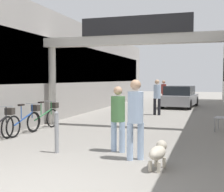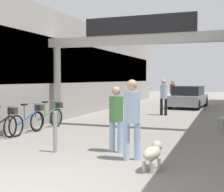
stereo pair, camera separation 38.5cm
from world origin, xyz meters
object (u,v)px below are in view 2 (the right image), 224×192
Objects in this scene: pedestrian_with_dog at (132,114)px; pedestrian_carrying_crate at (164,95)px; pedestrian_companion at (116,115)px; parked_car_silver at (189,97)px; bicycle_black_second at (2,125)px; bicycle_blue_third at (29,120)px; pedestrian_elderly_walking at (173,91)px; bicycle_green_farthest at (49,116)px; dog_on_leash at (153,153)px; bollard_post_metal at (55,131)px.

pedestrian_with_dog is 1.01× the size of pedestrian_carrying_crate.
pedestrian_companion reaches higher than parked_car_silver.
bicycle_black_second and bicycle_blue_third have the same top height.
pedestrian_with_dog is 0.85m from pedestrian_companion.
pedestrian_carrying_crate is 1.04× the size of pedestrian_elderly_walking.
bicycle_black_second is 1.19m from bicycle_blue_third.
pedestrian_elderly_walking is at bearing 76.67° from bicycle_green_farthest.
bicycle_green_farthest is 10.67m from parked_car_silver.
pedestrian_elderly_walking is 0.40× the size of parked_car_silver.
pedestrian_companion is at bearing 135.05° from dog_on_leash.
pedestrian_elderly_walking is at bearing 87.68° from bollard_post_metal.
pedestrian_with_dog is at bearing -11.59° from bicycle_black_second.
bicycle_green_farthest reaches higher than dog_on_leash.
pedestrian_carrying_crate is at bearing 92.34° from pedestrian_companion.
pedestrian_carrying_crate is 1.03× the size of bicycle_green_farthest.
pedestrian_with_dog is at bearing -47.19° from pedestrian_companion.
pedestrian_companion reaches higher than bicycle_green_farthest.
bollard_post_metal reaches higher than bicycle_blue_third.
pedestrian_with_dog is 1.03× the size of bicycle_black_second.
bicycle_green_farthest is at bearing 141.38° from pedestrian_with_dog.
pedestrian_with_dog is 4.54m from bicycle_blue_third.
bicycle_green_farthest is at bearing 86.62° from bicycle_black_second.
bicycle_green_farthest is (0.14, 2.33, 0.00)m from bicycle_black_second.
parked_car_silver is at bearing 82.44° from bollard_post_metal.
bicycle_blue_third is at bearing -115.49° from pedestrian_carrying_crate.
dog_on_leash is 0.74× the size of bollard_post_metal.
bicycle_blue_third is (0.09, 1.18, 0.00)m from bicycle_black_second.
bicycle_black_second is 12.92m from parked_car_silver.
pedestrian_companion reaches higher than dog_on_leash.
pedestrian_elderly_walking is 0.99× the size of bicycle_green_farthest.
bollard_post_metal is 0.24× the size of parked_car_silver.
parked_car_silver reaches higher than bicycle_blue_third.
bicycle_black_second is at bearing -93.38° from bicycle_green_farthest.
dog_on_leash is (1.94, -14.77, -0.62)m from pedestrian_elderly_walking.
bollard_post_metal is at bearing -19.42° from bicycle_black_second.
parked_car_silver is (3.78, 9.97, 0.21)m from bicycle_green_farthest.
parked_car_silver is (0.70, 4.57, -0.35)m from pedestrian_carrying_crate.
bicycle_blue_third is 2.86m from bollard_post_metal.
pedestrian_companion is at bearing -36.93° from bicycle_green_farthest.
bollard_post_metal is at bearing 166.39° from dog_on_leash.
bicycle_black_second is at bearing -101.64° from pedestrian_elderly_walking.
bollard_post_metal is at bearing -96.93° from pedestrian_carrying_crate.
dog_on_leash is 2.59m from bollard_post_metal.
pedestrian_elderly_walking is (-0.79, 13.61, 0.06)m from pedestrian_companion.
bicycle_blue_third is 1.15m from bicycle_green_farthest.
pedestrian_carrying_crate reaches higher than dog_on_leash.
parked_car_silver is (3.83, 11.12, 0.21)m from bicycle_blue_third.
pedestrian_carrying_crate is at bearing 99.22° from dog_on_leash.
bicycle_blue_third is at bearing -102.32° from pedestrian_elderly_walking.
pedestrian_companion reaches higher than bollard_post_metal.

